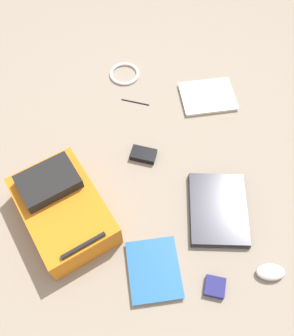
% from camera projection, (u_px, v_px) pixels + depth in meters
% --- Properties ---
extents(ground_plane, '(3.96, 3.96, 0.00)m').
position_uv_depth(ground_plane, '(145.00, 167.00, 1.68)').
color(ground_plane, gray).
extents(backpack, '(0.52, 0.48, 0.18)m').
position_uv_depth(backpack, '(62.00, 208.00, 1.49)').
color(backpack, orange).
rests_on(backpack, ground_plane).
extents(laptop, '(0.32, 0.23, 0.03)m').
position_uv_depth(laptop, '(218.00, 209.00, 1.56)').
color(laptop, '#24242C').
rests_on(laptop, ground_plane).
extents(book_red, '(0.25, 0.29, 0.02)m').
position_uv_depth(book_red, '(208.00, 97.00, 1.87)').
color(book_red, silver).
rests_on(book_red, ground_plane).
extents(book_comic, '(0.27, 0.23, 0.02)m').
position_uv_depth(book_comic, '(154.00, 270.00, 1.43)').
color(book_comic, silver).
rests_on(book_comic, ground_plane).
extents(computer_mouse, '(0.07, 0.11, 0.04)m').
position_uv_depth(computer_mouse, '(271.00, 272.00, 1.42)').
color(computer_mouse, silver).
rests_on(computer_mouse, ground_plane).
extents(cable_coil, '(0.15, 0.15, 0.02)m').
position_uv_depth(cable_coil, '(124.00, 74.00, 1.95)').
color(cable_coil, silver).
rests_on(cable_coil, ground_plane).
extents(power_brick, '(0.09, 0.12, 0.03)m').
position_uv_depth(power_brick, '(143.00, 155.00, 1.69)').
color(power_brick, black).
rests_on(power_brick, ground_plane).
extents(pen_black, '(0.04, 0.14, 0.01)m').
position_uv_depth(pen_black, '(135.00, 102.00, 1.86)').
color(pen_black, black).
rests_on(pen_black, ground_plane).
extents(earbud_pouch, '(0.09, 0.09, 0.03)m').
position_uv_depth(earbud_pouch, '(215.00, 287.00, 1.40)').
color(earbud_pouch, navy).
rests_on(earbud_pouch, ground_plane).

